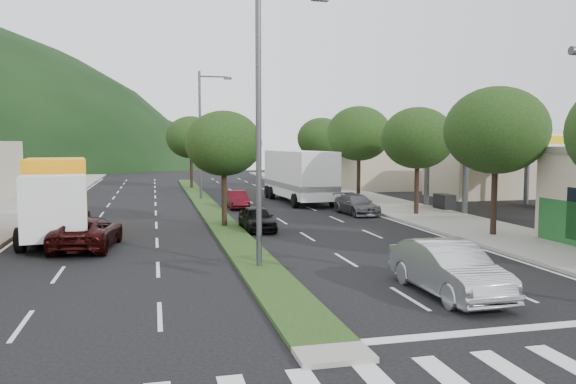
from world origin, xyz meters
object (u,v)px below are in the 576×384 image
object	(u,v)px
streetlight_near	(264,110)
suv_maroon	(87,233)
tree_r_b	(496,131)
tree_med_near	(224,144)
box_truck	(56,202)
tree_r_d	(359,134)
tree_r_e	(321,138)
tree_r_c	(418,138)
sedan_silver	(448,269)
streetlight_mid	(203,129)
motorhome	(299,175)
car_queue_d	(309,191)
tree_med_far	(191,137)
car_queue_c	(237,199)
car_queue_b	(357,204)
car_queue_a	(257,218)

from	to	relation	value
streetlight_near	suv_maroon	bearing A→B (deg)	140.28
tree_r_b	tree_med_near	distance (m)	13.43
streetlight_near	box_truck	distance (m)	12.25
tree_r_d	tree_r_e	xyz separation A→B (m)	(0.00, 10.00, -0.29)
tree_r_b	tree_med_near	bearing A→B (deg)	153.43
tree_r_c	sedan_silver	xyz separation A→B (m)	(-7.22, -16.65, -3.96)
tree_r_c	streetlight_mid	world-z (taller)	streetlight_mid
tree_r_d	tree_r_e	world-z (taller)	tree_r_d
tree_r_e	suv_maroon	distance (m)	32.55
tree_med_near	sedan_silver	distance (m)	15.84
tree_r_c	motorhome	bearing A→B (deg)	117.47
tree_r_c	car_queue_d	xyz separation A→B (m)	(-3.53, 11.65, -4.14)
car_queue_d	tree_med_near	bearing A→B (deg)	-123.12
tree_r_d	motorhome	xyz separation A→B (m)	(-4.95, -0.48, -3.13)
tree_r_b	motorhome	xyz separation A→B (m)	(-4.95, 17.52, -2.98)
sedan_silver	motorhome	world-z (taller)	motorhome
tree_r_c	tree_med_far	xyz separation A→B (m)	(-12.00, 24.00, 0.26)
tree_r_c	sedan_silver	size ratio (longest dim) A/B	1.36
suv_maroon	motorhome	bearing A→B (deg)	-123.05
tree_r_d	streetlight_mid	bearing A→B (deg)	165.73
car_queue_c	sedan_silver	bearing A→B (deg)	-83.50
streetlight_near	streetlight_mid	world-z (taller)	same
tree_med_near	streetlight_mid	xyz separation A→B (m)	(0.21, 15.00, 1.16)
suv_maroon	tree_r_e	bearing A→B (deg)	-117.87
tree_r_c	tree_r_e	bearing A→B (deg)	90.00
sedan_silver	car_queue_b	size ratio (longest dim) A/B	1.11
car_queue_a	car_queue_d	world-z (taller)	car_queue_a
motorhome	tree_r_e	bearing A→B (deg)	61.85
tree_r_b	car_queue_c	distance (m)	18.33
streetlight_near	sedan_silver	xyz separation A→B (m)	(4.57, -4.65, -4.80)
sedan_silver	tree_r_d	bearing A→B (deg)	73.74
tree_r_c	tree_r_d	world-z (taller)	tree_r_d
tree_r_c	tree_med_near	distance (m)	12.17
motorhome	sedan_silver	bearing A→B (deg)	-97.83
motorhome	streetlight_mid	bearing A→B (deg)	150.18
car_queue_a	tree_r_b	bearing A→B (deg)	-26.01
car_queue_b	car_queue_a	bearing A→B (deg)	-150.12
car_queue_b	car_queue_c	world-z (taller)	car_queue_b
tree_r_c	car_queue_c	bearing A→B (deg)	146.61
tree_r_c	motorhome	distance (m)	11.06
streetlight_near	box_truck	size ratio (longest dim) A/B	1.28
streetlight_near	box_truck	bearing A→B (deg)	134.84
suv_maroon	car_queue_c	bearing A→B (deg)	-115.29
tree_r_e	tree_med_near	bearing A→B (deg)	-118.61
tree_med_near	streetlight_mid	bearing A→B (deg)	89.22
sedan_silver	suv_maroon	world-z (taller)	sedan_silver
car_queue_d	motorhome	size ratio (longest dim) A/B	0.43
sedan_silver	box_truck	xyz separation A→B (m)	(-12.78, 12.90, 0.98)
tree_r_d	streetlight_near	size ratio (longest dim) A/B	0.72
tree_r_c	motorhome	xyz separation A→B (m)	(-4.95, 9.52, -2.69)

